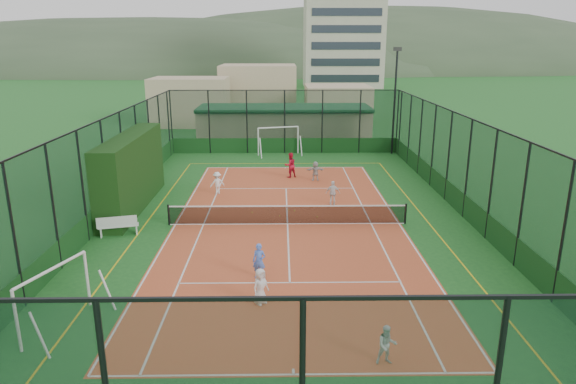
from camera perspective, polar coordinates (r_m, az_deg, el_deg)
name	(u,v)px	position (r m, az deg, el deg)	size (l,w,h in m)	color
ground	(287,224)	(25.21, -0.06, -3.60)	(300.00, 300.00, 0.00)	#1F5A23
court_slab	(287,224)	(25.21, -0.06, -3.59)	(11.17, 23.97, 0.01)	#BA4B29
tennis_net	(287,214)	(25.03, -0.06, -2.46)	(11.67, 0.12, 1.06)	black
perimeter_fence	(287,175)	(24.47, -0.06, 1.91)	(18.12, 34.12, 5.00)	black
floodlight_ne	(395,102)	(41.52, 11.76, 9.79)	(0.60, 0.26, 8.25)	black
clubhouse	(284,124)	(46.24, -0.43, 7.57)	(15.20, 7.20, 3.15)	tan
apartment_tower	(343,8)	(106.61, 6.17, 19.64)	(15.00, 12.00, 30.00)	beige
distant_hills	(281,70)	(173.92, -0.74, 13.44)	(200.00, 60.00, 24.00)	#384C33
hedge_left	(131,172)	(28.63, -17.00, 2.17)	(1.33, 8.89, 3.89)	black
white_bench	(118,225)	(24.88, -18.32, -3.51)	(1.78, 0.49, 1.00)	white
futsal_goal_near	(55,298)	(17.72, -24.48, -10.70)	(0.87, 3.01, 1.94)	white
futsal_goal_far	(278,141)	(40.80, -1.09, 5.69)	(3.35, 0.97, 2.16)	white
child_near_left	(260,286)	(17.65, -3.08, -10.42)	(0.62, 0.40, 1.27)	white
child_near_mid	(259,261)	(19.45, -3.23, -7.66)	(0.49, 0.32, 1.36)	#517CE6
child_near_right	(387,345)	(14.94, 10.93, -16.34)	(0.56, 0.44, 1.16)	silver
child_far_left	(217,183)	(30.34, -7.87, 1.01)	(0.85, 0.49, 1.31)	white
child_far_right	(333,193)	(28.11, 5.02, -0.10)	(0.78, 0.33, 1.34)	white
child_far_back	(315,171)	(33.02, 3.07, 2.35)	(1.17, 0.37, 1.26)	silver
coach	(290,165)	(33.74, 0.25, 3.01)	(0.80, 0.62, 1.64)	red
tennis_balls	(286,213)	(26.70, -0.19, -2.35)	(3.42, 1.19, 0.07)	#CCE033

